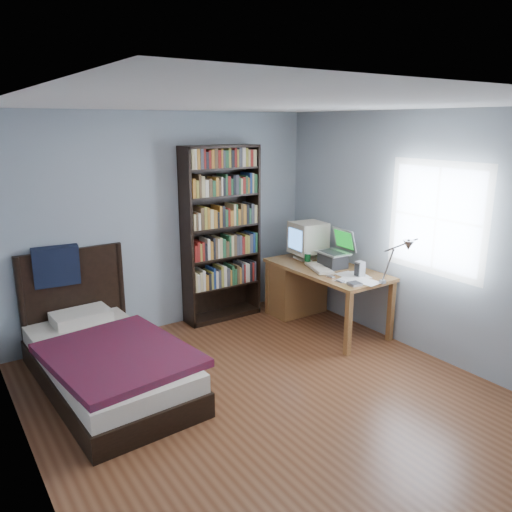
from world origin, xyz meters
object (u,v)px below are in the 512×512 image
Objects in this scene: desk_lamp at (405,249)px; speaker at (360,269)px; soda_can at (308,259)px; keyboard at (319,268)px; laptop at (334,257)px; bed at (104,358)px; crt_monitor at (307,238)px; desk at (303,284)px; bookshelf at (221,234)px.

desk_lamp reaches higher than speaker.
desk_lamp is 1.41m from soda_can.
keyboard is at bearing 95.05° from desk_lamp.
bed is (-2.71, 0.16, -0.60)m from laptop.
laptop is at bearing -3.29° from bed.
speaker is at bearing -12.65° from bed.
keyboard is 2.55m from bed.
crt_monitor is 0.82× the size of desk_lamp.
speaker is 0.72m from soda_can.
crt_monitor is 2.81m from bed.
bed reaches higher than soda_can.
desk_lamp is at bearing -90.84° from desk.
bed reaches higher than desk.
desk_lamp is 1.19m from keyboard.
bed is (-2.60, 1.25, -0.93)m from desk_lamp.
crt_monitor is 0.22× the size of bed.
desk_lamp is 3.30× the size of speaker.
speaker reaches higher than soda_can.
laptop is 0.45m from speaker.
desk_lamp is 1.18× the size of keyboard.
bookshelf is at bearing 134.89° from laptop.
desk is 1.71m from desk_lamp.
bed is (-2.62, -0.28, -0.16)m from desk.
keyboard is 3.63× the size of soda_can.
desk is at bearing -31.12° from bookshelf.
soda_can is (-0.09, -0.18, 0.38)m from desk.
laptop is (0.02, -0.47, -0.14)m from crt_monitor.
desk is at bearing 6.15° from bed.
speaker is 1.30× the size of soda_can.
speaker is (-0.03, -0.45, -0.03)m from laptop.
crt_monitor is 0.22× the size of bookshelf.
desk_lamp is at bearing -67.62° from bookshelf.
desk is 0.58m from crt_monitor.
crt_monitor is 0.33m from soda_can.
soda_can is at bearing 2.34° from bed.
crt_monitor is 0.97× the size of keyboard.
soda_can is 2.58m from bed.
desk_lamp is 0.75m from speaker.
desk is 2.64m from bed.
crt_monitor is at bearing -27.65° from bookshelf.
desk_lamp is at bearing -95.89° from laptop.
laptop is at bearing -45.11° from bookshelf.
desk_lamp reaches higher than laptop.
crt_monitor is 2.71× the size of speaker.
desk is 11.61× the size of soda_can.
laptop is 3.35× the size of soda_can.
desk_lamp is 0.27× the size of bed.
speaker reaches higher than desk.
soda_can is 1.08m from bookshelf.
laptop is at bearing -78.35° from desk.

